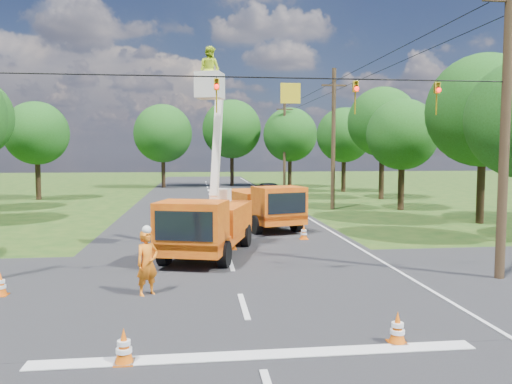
{
  "coord_description": "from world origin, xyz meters",
  "views": [
    {
      "loc": [
        -1.2,
        -12.82,
        4.11
      ],
      "look_at": [
        1.01,
        5.75,
        2.6
      ],
      "focal_mm": 35.0,
      "sensor_mm": 36.0,
      "label": 1
    }
  ],
  "objects": [
    {
      "name": "ground",
      "position": [
        0.0,
        20.0,
        0.0
      ],
      "size": [
        140.0,
        140.0,
        0.0
      ],
      "primitive_type": "plane",
      "color": "#1F4414",
      "rests_on": "ground"
    },
    {
      "name": "road_main",
      "position": [
        0.0,
        20.0,
        0.0
      ],
      "size": [
        12.0,
        100.0,
        0.06
      ],
      "primitive_type": "cube",
      "color": "black",
      "rests_on": "ground"
    },
    {
      "name": "road_cross",
      "position": [
        0.0,
        2.0,
        0.0
      ],
      "size": [
        56.0,
        10.0,
        0.07
      ],
      "primitive_type": "cube",
      "color": "black",
      "rests_on": "ground"
    },
    {
      "name": "stop_bar",
      "position": [
        0.0,
        -3.2,
        0.0
      ],
      "size": [
        9.0,
        0.45,
        0.02
      ],
      "primitive_type": "cube",
      "color": "silver",
      "rests_on": "ground"
    },
    {
      "name": "edge_line",
      "position": [
        5.6,
        20.0,
        0.0
      ],
      "size": [
        0.12,
        90.0,
        0.02
      ],
      "primitive_type": "cube",
      "color": "silver",
      "rests_on": "ground"
    },
    {
      "name": "bucket_truck",
      "position": [
        -0.8,
        6.69,
        1.75
      ],
      "size": [
        4.03,
        6.74,
        8.22
      ],
      "rotation": [
        0.0,
        0.0,
        -0.29
      ],
      "color": "orange",
      "rests_on": "ground"
    },
    {
      "name": "second_truck",
      "position": [
        2.31,
        13.53,
        1.24
      ],
      "size": [
        3.98,
        6.73,
        2.37
      ],
      "rotation": [
        0.0,
        0.0,
        0.28
      ],
      "color": "orange",
      "rests_on": "ground"
    },
    {
      "name": "ground_worker",
      "position": [
        -2.62,
        1.42,
        0.94
      ],
      "size": [
        0.82,
        0.77,
        1.89
      ],
      "primitive_type": "imported",
      "rotation": [
        0.0,
        0.0,
        0.64
      ],
      "color": "#FD5015",
      "rests_on": "ground"
    },
    {
      "name": "distant_car",
      "position": [
        4.94,
        28.91,
        0.78
      ],
      "size": [
        2.07,
        4.68,
        1.56
      ],
      "primitive_type": "imported",
      "rotation": [
        0.0,
        0.0,
        0.05
      ],
      "color": "black",
      "rests_on": "ground"
    },
    {
      "name": "traffic_cone_0",
      "position": [
        -2.63,
        -3.24,
        0.36
      ],
      "size": [
        0.38,
        0.38,
        0.71
      ],
      "color": "#ED5F0C",
      "rests_on": "ground"
    },
    {
      "name": "traffic_cone_1",
      "position": [
        3.02,
        -2.9,
        0.36
      ],
      "size": [
        0.38,
        0.38,
        0.71
      ],
      "color": "#ED5F0C",
      "rests_on": "ground"
    },
    {
      "name": "traffic_cone_2",
      "position": [
        0.24,
        7.8,
        0.36
      ],
      "size": [
        0.38,
        0.38,
        0.71
      ],
      "color": "#ED5F0C",
      "rests_on": "ground"
    },
    {
      "name": "traffic_cone_3",
      "position": [
        3.74,
        9.81,
        0.36
      ],
      "size": [
        0.38,
        0.38,
        0.71
      ],
      "color": "#ED5F0C",
      "rests_on": "ground"
    },
    {
      "name": "traffic_cone_4",
      "position": [
        -6.77,
        1.82,
        0.36
      ],
      "size": [
        0.38,
        0.38,
        0.71
      ],
      "color": "#ED5F0C",
      "rests_on": "ground"
    },
    {
      "name": "traffic_cone_7",
      "position": [
        3.5,
        15.82,
        0.36
      ],
      "size": [
        0.38,
        0.38,
        0.71
      ],
      "color": "#ED5F0C",
      "rests_on": "ground"
    },
    {
      "name": "pole_right_near",
      "position": [
        8.5,
        2.0,
        5.11
      ],
      "size": [
        1.8,
        0.3,
        10.0
      ],
      "color": "#4C3823",
      "rests_on": "ground"
    },
    {
      "name": "pole_right_mid",
      "position": [
        8.5,
        22.0,
        5.11
      ],
      "size": [
        1.8,
        0.3,
        10.0
      ],
      "color": "#4C3823",
      "rests_on": "ground"
    },
    {
      "name": "pole_right_far",
      "position": [
        8.5,
        42.0,
        5.11
      ],
      "size": [
        1.8,
        0.3,
        10.0
      ],
      "color": "#4C3823",
      "rests_on": "ground"
    },
    {
      "name": "signal_span",
      "position": [
        2.23,
        1.99,
        5.88
      ],
      "size": [
        18.0,
        0.29,
        1.07
      ],
      "color": "black",
      "rests_on": "ground"
    },
    {
      "name": "tree_left_f",
      "position": [
        -14.8,
        32.0,
        5.69
      ],
      "size": [
        5.4,
        5.4,
        8.4
      ],
      "color": "#382616",
      "rests_on": "ground"
    },
    {
      "name": "tree_right_b",
      "position": [
        15.0,
        14.0,
        6.43
      ],
      "size": [
        6.4,
        6.4,
        9.65
      ],
      "color": "#382616",
      "rests_on": "ground"
    },
    {
      "name": "tree_right_c",
      "position": [
        13.2,
        21.0,
        5.31
      ],
      "size": [
        5.0,
        5.0,
        7.83
      ],
      "color": "#382616",
      "rests_on": "ground"
    },
    {
      "name": "tree_right_d",
      "position": [
        14.8,
        29.0,
        6.68
      ],
      "size": [
        6.0,
        6.0,
        9.7
      ],
      "color": "#382616",
      "rests_on": "ground"
    },
    {
      "name": "tree_right_e",
      "position": [
        13.8,
        37.0,
        5.81
      ],
      "size": [
        5.6,
        5.6,
        8.63
      ],
      "color": "#382616",
      "rests_on": "ground"
    },
    {
      "name": "tree_far_a",
      "position": [
        -5.0,
        45.0,
        6.19
      ],
      "size": [
        6.6,
        6.6,
        9.5
      ],
      "color": "#382616",
      "rests_on": "ground"
    },
    {
      "name": "tree_far_b",
      "position": [
        3.0,
        47.0,
        6.81
      ],
      "size": [
        7.0,
        7.0,
        10.32
      ],
      "color": "#382616",
      "rests_on": "ground"
    },
    {
      "name": "tree_far_c",
      "position": [
        9.5,
        44.0,
        6.06
      ],
      "size": [
        6.2,
        6.2,
        9.18
      ],
      "color": "#382616",
      "rests_on": "ground"
    }
  ]
}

